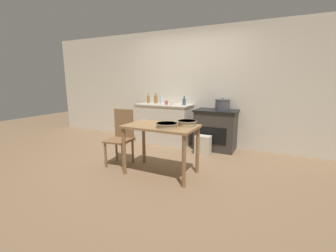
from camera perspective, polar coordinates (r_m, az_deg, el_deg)
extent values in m
plane|color=#896B4C|center=(4.02, -2.96, -9.40)|extent=(14.00, 14.00, 0.00)
cube|color=beige|center=(5.19, 5.59, 9.73)|extent=(8.00, 0.07, 2.55)
cube|color=beige|center=(5.20, -0.98, 0.45)|extent=(1.23, 0.57, 0.87)
cube|color=#B6AD9C|center=(5.13, -1.00, 5.39)|extent=(1.26, 0.60, 0.03)
cube|color=#38332D|center=(4.80, 11.99, -1.15)|extent=(0.81, 0.53, 0.80)
cube|color=black|center=(4.73, 12.21, 3.81)|extent=(0.85, 0.57, 0.04)
cube|color=black|center=(4.56, 11.11, -2.41)|extent=(0.57, 0.01, 0.34)
cube|color=#997047|center=(3.39, -1.79, -0.09)|extent=(1.08, 0.66, 0.03)
cylinder|color=olive|center=(3.52, -11.09, -6.34)|extent=(0.06, 0.06, 0.73)
cylinder|color=olive|center=(3.05, 4.05, -9.00)|extent=(0.06, 0.06, 0.73)
cylinder|color=olive|center=(3.96, -6.16, -4.18)|extent=(0.06, 0.06, 0.73)
cylinder|color=olive|center=(3.54, 7.52, -6.09)|extent=(0.06, 0.06, 0.73)
cube|color=olive|center=(3.89, -12.36, -3.58)|extent=(0.44, 0.44, 0.03)
cube|color=olive|center=(3.99, -11.12, 0.70)|extent=(0.36, 0.07, 0.49)
cylinder|color=olive|center=(3.91, -15.57, -7.12)|extent=(0.04, 0.04, 0.42)
cylinder|color=olive|center=(3.74, -11.40, -7.80)|extent=(0.04, 0.04, 0.42)
cylinder|color=olive|center=(4.17, -12.96, -5.81)|extent=(0.04, 0.04, 0.42)
cylinder|color=olive|center=(4.01, -8.95, -6.37)|extent=(0.04, 0.04, 0.42)
cube|color=beige|center=(4.48, 8.88, -4.77)|extent=(0.29, 0.20, 0.37)
cylinder|color=#4C4C51|center=(4.77, 13.68, 5.23)|extent=(0.30, 0.30, 0.19)
cylinder|color=#4C4C51|center=(4.76, 13.74, 6.51)|extent=(0.31, 0.31, 0.02)
sphere|color=black|center=(4.76, 13.75, 6.78)|extent=(0.02, 0.02, 0.02)
cylinder|color=tan|center=(3.21, -0.29, 0.18)|extent=(0.30, 0.30, 0.07)
cylinder|color=tan|center=(3.21, -0.29, 0.65)|extent=(0.32, 0.32, 0.01)
cylinder|color=tan|center=(3.35, 4.90, 0.73)|extent=(0.27, 0.27, 0.08)
cylinder|color=tan|center=(3.35, 4.91, 1.28)|extent=(0.29, 0.29, 0.01)
cylinder|color=#3D5675|center=(4.95, 4.12, 6.16)|extent=(0.07, 0.07, 0.15)
cylinder|color=#3D5675|center=(4.94, 4.14, 7.33)|extent=(0.03, 0.03, 0.06)
cylinder|color=silver|center=(5.21, -1.62, 6.71)|extent=(0.08, 0.08, 0.19)
cylinder|color=silver|center=(5.21, -1.63, 8.16)|extent=(0.03, 0.03, 0.07)
cylinder|color=olive|center=(5.43, -5.02, 6.75)|extent=(0.07, 0.07, 0.17)
cylinder|color=olive|center=(5.42, -5.04, 7.99)|extent=(0.03, 0.03, 0.07)
cylinder|color=olive|center=(5.36, -3.09, 6.70)|extent=(0.08, 0.08, 0.17)
cylinder|color=olive|center=(5.36, -3.10, 7.94)|extent=(0.03, 0.03, 0.06)
cylinder|color=silver|center=(4.85, 0.96, 5.70)|extent=(0.08, 0.08, 0.08)
cylinder|color=#B74C42|center=(5.03, -0.39, 5.95)|extent=(0.07, 0.07, 0.09)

